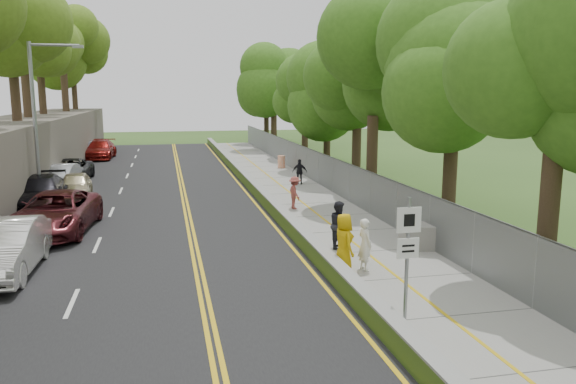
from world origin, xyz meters
TOP-DOWN VIEW (x-y plane):
  - ground at (0.00, 0.00)m, footprint 140.00×140.00m
  - road at (-5.40, 15.00)m, footprint 11.20×66.00m
  - sidewalk at (2.55, 15.00)m, footprint 4.20×66.00m
  - jersey_barrier at (0.25, 15.00)m, footprint 0.42×66.00m
  - chainlink_fence at (4.65, 15.00)m, footprint 0.04×66.00m
  - trees_fenceside at (7.00, 15.00)m, footprint 7.00×66.00m
  - streetlight at (-10.46, 14.00)m, footprint 2.52×0.22m
  - signpost at (1.05, -3.02)m, footprint 0.62×0.09m
  - construction_barrel at (3.88, 25.70)m, footprint 0.57×0.57m
  - concrete_block at (4.30, 3.00)m, footprint 1.47×1.19m
  - car_1 at (-9.56, 3.01)m, footprint 1.86×5.10m
  - car_2 at (-9.00, 8.31)m, footprint 3.26×6.12m
  - car_3 at (-10.60, 13.25)m, footprint 2.58×5.74m
  - car_4 at (-9.36, 16.10)m, footprint 1.93×4.16m
  - car_5 at (-10.60, 18.61)m, footprint 2.06×4.76m
  - car_6 at (-10.60, 22.34)m, footprint 2.60×5.21m
  - car_7 at (-10.05, 35.05)m, footprint 2.50×5.53m
  - car_8 at (-10.60, 35.57)m, footprint 2.25×4.92m
  - painter_0 at (0.75, 1.00)m, footprint 0.70×0.98m
  - painter_1 at (1.45, 1.00)m, footprint 0.52×0.68m
  - painter_2 at (1.45, 3.69)m, footprint 0.86×0.98m
  - painter_3 at (1.45, 10.81)m, footprint 0.69×1.08m
  - person_far at (3.44, 18.02)m, footprint 0.98×0.66m

SIDE VIEW (x-z plane):
  - ground at x=0.00m, z-range 0.00..0.00m
  - road at x=-5.40m, z-range 0.00..0.04m
  - sidewalk at x=2.55m, z-range 0.00..0.05m
  - jersey_barrier at x=0.25m, z-range 0.00..0.60m
  - concrete_block at x=4.30m, z-range 0.05..0.93m
  - construction_barrel at x=3.88m, z-range 0.05..0.98m
  - car_4 at x=-9.36m, z-range 0.04..1.42m
  - car_6 at x=-10.60m, z-range 0.04..1.46m
  - car_5 at x=-10.60m, z-range 0.04..1.56m
  - person_far at x=3.44m, z-range 0.05..1.60m
  - car_7 at x=-10.05m, z-range 0.04..1.61m
  - painter_3 at x=1.45m, z-range 0.05..1.64m
  - car_8 at x=-10.60m, z-range 0.04..1.67m
  - car_3 at x=-10.60m, z-range 0.04..1.67m
  - car_2 at x=-9.00m, z-range 0.04..1.68m
  - car_1 at x=-9.56m, z-range 0.04..1.71m
  - painter_1 at x=1.45m, z-range 0.05..1.73m
  - painter_2 at x=1.45m, z-range 0.05..1.77m
  - painter_0 at x=0.75m, z-range 0.05..1.91m
  - chainlink_fence at x=4.65m, z-range 0.00..2.00m
  - signpost at x=1.05m, z-range 0.41..3.51m
  - streetlight at x=-10.46m, z-range 0.64..8.64m
  - trees_fenceside at x=7.00m, z-range 0.00..14.00m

